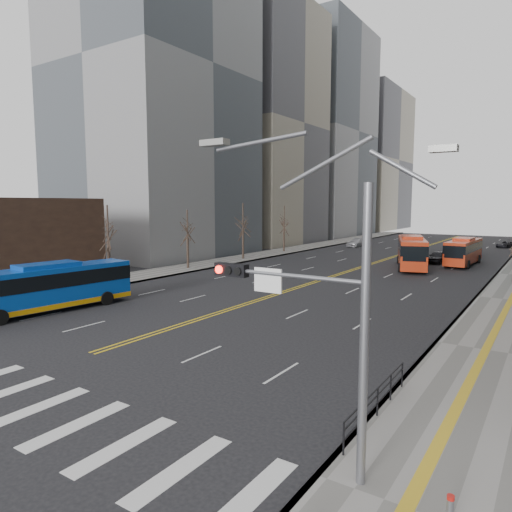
# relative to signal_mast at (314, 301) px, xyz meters

# --- Properties ---
(sidewalk_left) EXTENTS (5.00, 130.00, 0.15)m
(sidewalk_left) POSITION_rel_signal_mast_xyz_m (-30.27, 43.00, -4.78)
(sidewalk_left) COLOR slate
(sidewalk_left) RESTS_ON ground
(centerline) EXTENTS (0.55, 100.00, 0.01)m
(centerline) POSITION_rel_signal_mast_xyz_m (-13.77, 53.00, -4.85)
(centerline) COLOR gold
(centerline) RESTS_ON ground
(office_towers) EXTENTS (83.00, 134.00, 58.00)m
(office_towers) POSITION_rel_signal_mast_xyz_m (-13.64, 66.51, 19.07)
(office_towers) COLOR gray
(office_towers) RESTS_ON ground
(signal_mast) EXTENTS (5.37, 0.37, 9.39)m
(signal_mast) POSITION_rel_signal_mast_xyz_m (0.00, 0.00, 0.00)
(signal_mast) COLOR gray
(signal_mast) RESTS_ON ground
(pedestrian_railing) EXTENTS (0.06, 6.06, 1.02)m
(pedestrian_railing) POSITION_rel_signal_mast_xyz_m (0.53, 4.00, -4.03)
(pedestrian_railing) COLOR black
(pedestrian_railing) RESTS_ON sidewalk_right
(street_trees) EXTENTS (35.20, 47.20, 7.60)m
(street_trees) POSITION_rel_signal_mast_xyz_m (-20.94, 32.55, 0.02)
(street_trees) COLOR #33261F
(street_trees) RESTS_ON ground
(blue_bus) EXTENTS (3.64, 11.89, 3.41)m
(blue_bus) POSITION_rel_signal_mast_xyz_m (-23.85, 7.10, -3.07)
(blue_bus) COLOR #0B42AA
(blue_bus) RESTS_ON ground
(red_bus_near) EXTENTS (6.27, 12.33, 3.80)m
(red_bus_near) POSITION_rel_signal_mast_xyz_m (-8.69, 43.29, -2.75)
(red_bus_near) COLOR #B72F13
(red_bus_near) RESTS_ON ground
(red_bus_far) EXTENTS (2.96, 10.65, 3.37)m
(red_bus_far) POSITION_rel_signal_mast_xyz_m (-4.03, 49.37, -2.98)
(red_bus_far) COLOR #B72F13
(red_bus_far) RESTS_ON ground
(car_white) EXTENTS (1.96, 4.01, 1.27)m
(car_white) POSITION_rel_signal_mast_xyz_m (-26.27, 5.56, -4.22)
(car_white) COLOR silver
(car_white) RESTS_ON ground
(car_dark_mid) EXTENTS (2.29, 4.70, 1.55)m
(car_dark_mid) POSITION_rel_signal_mast_xyz_m (-7.03, 49.61, -4.08)
(car_dark_mid) COLOR black
(car_dark_mid) RESTS_ON ground
(car_silver) EXTENTS (2.71, 5.25, 1.46)m
(car_silver) POSITION_rel_signal_mast_xyz_m (-23.78, 65.35, -4.13)
(car_silver) COLOR #A6A6AB
(car_silver) RESTS_ON ground
(car_dark_far) EXTENTS (2.93, 4.30, 1.09)m
(car_dark_far) POSITION_rel_signal_mast_xyz_m (-1.94, 77.50, -4.31)
(car_dark_far) COLOR black
(car_dark_far) RESTS_ON ground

